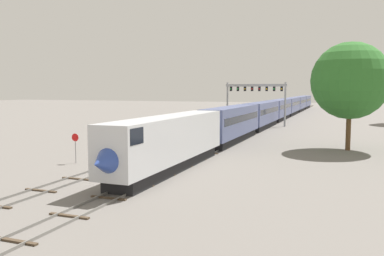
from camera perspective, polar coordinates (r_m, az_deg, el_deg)
The scene contains 7 objects.
ground_plane at distance 33.16m, azimuth -9.08°, elevation -6.96°, with size 400.00×400.00×0.00m, color slate.
track_main at distance 89.46m, azimuth 11.60°, elevation 0.84°, with size 2.60×200.00×0.16m.
track_near at distance 71.19m, azimuth 4.62°, elevation -0.23°, with size 2.60×160.00×0.16m.
passenger_train at distance 96.66m, azimuth 12.34°, elevation 2.67°, with size 3.04×147.39×4.80m.
signal_gantry at distance 80.31m, azimuth 9.00°, elevation 4.85°, with size 12.10×0.49×8.55m.
stop_sign at distance 40.45m, azimuth -16.20°, elevation -2.17°, with size 0.76×0.08×2.88m.
trackside_tree_left at distance 50.34m, azimuth 21.50°, elevation 6.25°, with size 8.95×8.95×12.61m.
Camera 1 is at (16.22, -28.05, 7.08)m, focal length 37.64 mm.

